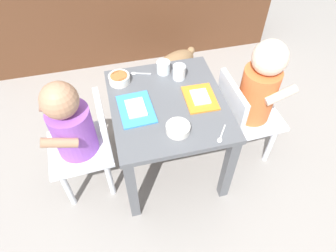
# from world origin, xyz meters

# --- Properties ---
(ground_plane) EXTENTS (7.00, 7.00, 0.00)m
(ground_plane) POSITION_xyz_m (0.00, 0.00, 0.00)
(ground_plane) COLOR gray
(dining_table) EXTENTS (0.51, 0.57, 0.46)m
(dining_table) POSITION_xyz_m (0.00, 0.00, 0.38)
(dining_table) COLOR #515459
(dining_table) RESTS_ON ground
(seated_child_left) EXTENTS (0.29, 0.29, 0.68)m
(seated_child_left) POSITION_xyz_m (-0.42, -0.03, 0.43)
(seated_child_left) COLOR silver
(seated_child_left) RESTS_ON ground
(seated_child_right) EXTENTS (0.29, 0.29, 0.72)m
(seated_child_right) POSITION_xyz_m (0.42, -0.02, 0.45)
(seated_child_right) COLOR silver
(seated_child_right) RESTS_ON ground
(dog) EXTENTS (0.44, 0.33, 0.29)m
(dog) POSITION_xyz_m (0.14, 0.57, 0.19)
(dog) COLOR olive
(dog) RESTS_ON ground
(food_tray_left) EXTENTS (0.15, 0.21, 0.02)m
(food_tray_left) POSITION_xyz_m (-0.15, -0.01, 0.47)
(food_tray_left) COLOR #388CD8
(food_tray_left) RESTS_ON dining_table
(food_tray_right) EXTENTS (0.14, 0.18, 0.02)m
(food_tray_right) POSITION_xyz_m (0.15, -0.01, 0.47)
(food_tray_right) COLOR orange
(food_tray_right) RESTS_ON dining_table
(water_cup_left) EXTENTS (0.06, 0.06, 0.07)m
(water_cup_left) POSITION_xyz_m (0.09, 0.15, 0.49)
(water_cup_left) COLOR white
(water_cup_left) RESTS_ON dining_table
(water_cup_right) EXTENTS (0.07, 0.07, 0.06)m
(water_cup_right) POSITION_xyz_m (0.03, 0.21, 0.49)
(water_cup_right) COLOR white
(water_cup_right) RESTS_ON dining_table
(veggie_bowl_far) EXTENTS (0.10, 0.10, 0.03)m
(veggie_bowl_far) POSITION_xyz_m (-0.00, -0.17, 0.48)
(veggie_bowl_far) COLOR silver
(veggie_bowl_far) RESTS_ON dining_table
(cereal_bowl_right_side) EXTENTS (0.10, 0.10, 0.04)m
(cereal_bowl_right_side) POSITION_xyz_m (-0.19, 0.19, 0.48)
(cereal_bowl_right_side) COLOR silver
(cereal_bowl_right_side) RESTS_ON dining_table
(spoon_by_left_tray) EXTENTS (0.10, 0.04, 0.01)m
(spoon_by_left_tray) POSITION_xyz_m (-0.09, 0.22, 0.47)
(spoon_by_left_tray) COLOR silver
(spoon_by_left_tray) RESTS_ON dining_table
(spoon_by_right_tray) EXTENTS (0.07, 0.09, 0.01)m
(spoon_by_right_tray) POSITION_xyz_m (0.16, -0.24, 0.47)
(spoon_by_right_tray) COLOR silver
(spoon_by_right_tray) RESTS_ON dining_table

